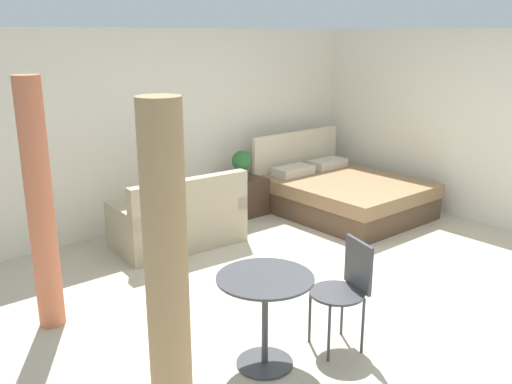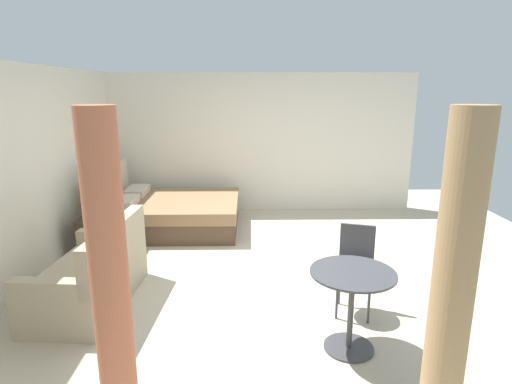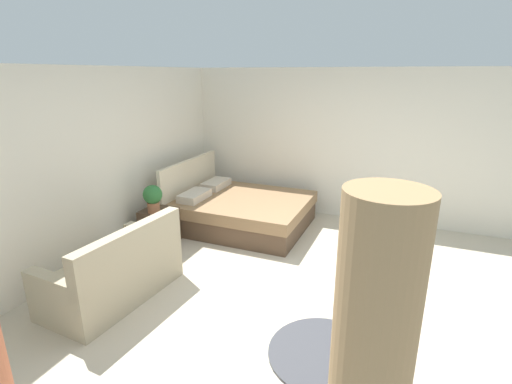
{
  "view_description": "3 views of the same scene",
  "coord_description": "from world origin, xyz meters",
  "px_view_note": "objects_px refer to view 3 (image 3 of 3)",
  "views": [
    {
      "loc": [
        -4.07,
        -3.48,
        2.45
      ],
      "look_at": [
        -0.32,
        0.97,
        0.79
      ],
      "focal_mm": 38.96,
      "sensor_mm": 36.0,
      "label": 1
    },
    {
      "loc": [
        -4.83,
        0.21,
        2.22
      ],
      "look_at": [
        0.32,
        0.12,
        0.95
      ],
      "focal_mm": 29.24,
      "sensor_mm": 36.0,
      "label": 2
    },
    {
      "loc": [
        -3.62,
        -1.02,
        2.43
      ],
      "look_at": [
        0.6,
        0.74,
        1.0
      ],
      "focal_mm": 26.68,
      "sensor_mm": 36.0,
      "label": 3
    }
  ],
  "objects_px": {
    "cafe_chair_near_window": "(369,323)",
    "couch": "(116,274)",
    "nightstand": "(160,226)",
    "potted_plant": "(153,197)",
    "bed": "(240,210)",
    "balcony_table": "(323,381)"
  },
  "relations": [
    {
      "from": "nightstand",
      "to": "couch",
      "type": "bearing_deg",
      "value": -162.52
    },
    {
      "from": "couch",
      "to": "bed",
      "type": "bearing_deg",
      "value": -8.85
    },
    {
      "from": "couch",
      "to": "balcony_table",
      "type": "bearing_deg",
      "value": -108.77
    },
    {
      "from": "cafe_chair_near_window",
      "to": "potted_plant",
      "type": "bearing_deg",
      "value": 65.04
    },
    {
      "from": "nightstand",
      "to": "cafe_chair_near_window",
      "type": "height_order",
      "value": "cafe_chair_near_window"
    },
    {
      "from": "nightstand",
      "to": "potted_plant",
      "type": "distance_m",
      "value": 0.5
    },
    {
      "from": "nightstand",
      "to": "balcony_table",
      "type": "xyz_separation_m",
      "value": [
        -2.26,
        -2.97,
        0.26
      ]
    },
    {
      "from": "couch",
      "to": "balcony_table",
      "type": "height_order",
      "value": "couch"
    },
    {
      "from": "bed",
      "to": "cafe_chair_near_window",
      "type": "distance_m",
      "value": 3.54
    },
    {
      "from": "couch",
      "to": "potted_plant",
      "type": "height_order",
      "value": "potted_plant"
    },
    {
      "from": "nightstand",
      "to": "bed",
      "type": "bearing_deg",
      "value": -37.86
    },
    {
      "from": "couch",
      "to": "cafe_chair_near_window",
      "type": "distance_m",
      "value": 2.75
    },
    {
      "from": "couch",
      "to": "cafe_chair_near_window",
      "type": "height_order",
      "value": "cafe_chair_near_window"
    },
    {
      "from": "potted_plant",
      "to": "cafe_chair_near_window",
      "type": "bearing_deg",
      "value": -114.96
    },
    {
      "from": "cafe_chair_near_window",
      "to": "couch",
      "type": "bearing_deg",
      "value": 86.23
    },
    {
      "from": "cafe_chair_near_window",
      "to": "bed",
      "type": "bearing_deg",
      "value": 41.78
    },
    {
      "from": "bed",
      "to": "couch",
      "type": "bearing_deg",
      "value": 171.15
    },
    {
      "from": "balcony_table",
      "to": "couch",
      "type": "bearing_deg",
      "value": 71.23
    },
    {
      "from": "nightstand",
      "to": "balcony_table",
      "type": "relative_size",
      "value": 0.71
    },
    {
      "from": "bed",
      "to": "balcony_table",
      "type": "height_order",
      "value": "bed"
    },
    {
      "from": "potted_plant",
      "to": "balcony_table",
      "type": "height_order",
      "value": "potted_plant"
    },
    {
      "from": "nightstand",
      "to": "potted_plant",
      "type": "relative_size",
      "value": 1.28
    }
  ]
}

